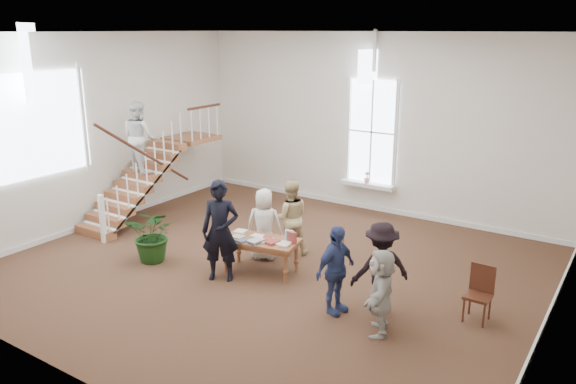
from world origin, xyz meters
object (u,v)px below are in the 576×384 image
Objects in this scene: woman_cluster_b at (381,268)px; floor_plant at (154,234)px; library_table at (261,243)px; person_yellow at (290,217)px; woman_cluster_c at (381,292)px; police_officer at (220,231)px; woman_cluster_a at (336,270)px; elderly_woman at (264,224)px; side_chair at (480,290)px.

woman_cluster_b reaches higher than floor_plant.
library_table is 1.00× the size of woman_cluster_b.
person_yellow is 3.49m from woman_cluster_c.
person_yellow is (0.40, 1.75, -0.16)m from police_officer.
floor_plant is (-4.11, -0.12, -0.19)m from woman_cluster_a.
woman_cluster_a is at bearing -10.65° from woman_cluster_b.
police_officer is 1.27m from elderly_woman.
floor_plant is 6.28m from side_chair.
woman_cluster_a reaches higher than floor_plant.
police_officer is 1.23× the size of woman_cluster_b.
elderly_woman is 4.38m from side_chair.
library_table is 1.05× the size of elderly_woman.
woman_cluster_a is 1.10× the size of woman_cluster_c.
library_table is 1.69× the size of side_chair.
library_table is 0.98× the size of person_yellow.
woman_cluster_c is (3.32, -0.17, -0.27)m from police_officer.
elderly_woman is 2.62m from woman_cluster_a.
woman_cluster_b is (0.60, 0.45, 0.02)m from woman_cluster_a.
woman_cluster_c is at bearing 130.59° from elderly_woman.
police_officer is 1.80m from person_yellow.
person_yellow reaches higher than elderly_woman.
library_table is at bearing 94.33° from elderly_woman.
side_chair is (2.06, 1.09, -0.25)m from woman_cluster_a.
police_officer is 2.08× the size of side_chair.
police_officer reaches higher than floor_plant.
police_officer reaches higher than woman_cluster_a.
person_yellow is at bearing 61.22° from woman_cluster_a.
woman_cluster_c reaches higher than library_table.
woman_cluster_a is (2.32, -1.22, 0.02)m from elderly_woman.
floor_plant is (-4.71, -0.57, -0.21)m from woman_cluster_b.
side_chair is at bearing 152.66° from elderly_woman.
person_yellow is 1.05× the size of woman_cluster_a.
police_officer is 3.33m from woman_cluster_c.
woman_cluster_a is 0.97× the size of woman_cluster_b.
side_chair is (1.46, 0.64, -0.27)m from woman_cluster_b.
woman_cluster_b is 1.61m from side_chair.
person_yellow is at bearing -143.56° from woman_cluster_c.
person_yellow reaches higher than woman_cluster_b.
police_officer is at bearing -113.13° from woman_cluster_c.
library_table is 0.86m from police_officer.
woman_cluster_c is 5.01m from floor_plant.
library_table is 0.81× the size of police_officer.
elderly_woman is (0.10, 1.25, -0.22)m from police_officer.
elderly_woman reaches higher than library_table.
side_chair is at bearing 117.77° from woman_cluster_c.
library_table is 2.57m from woman_cluster_b.
elderly_woman is at bearing 20.96° from person_yellow.
person_yellow reaches higher than woman_cluster_c.
side_chair is (4.07, -0.64, -0.29)m from person_yellow.
woman_cluster_b is at bearing -155.20° from side_chair.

